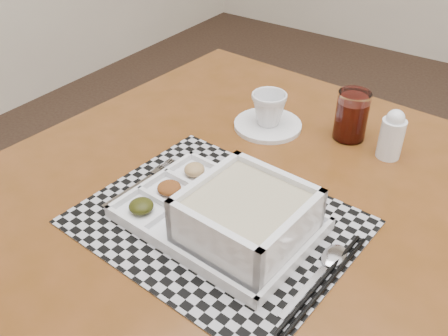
{
  "coord_description": "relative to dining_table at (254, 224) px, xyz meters",
  "views": [
    {
      "loc": [
        -0.18,
        -0.81,
        1.31
      ],
      "look_at": [
        -0.58,
        -0.23,
        0.8
      ],
      "focal_mm": 40.0,
      "sensor_mm": 36.0,
      "label": 1
    }
  ],
  "objects": [
    {
      "name": "creamer_bottle",
      "position": [
        0.15,
        0.26,
        0.13
      ],
      "size": [
        0.05,
        0.05,
        0.11
      ],
      "color": "white",
      "rests_on": "dining_table"
    },
    {
      "name": "saucer",
      "position": [
        -0.1,
        0.22,
        0.08
      ],
      "size": [
        0.15,
        0.15,
        0.01
      ],
      "primitive_type": "cylinder",
      "color": "white",
      "rests_on": "dining_table"
    },
    {
      "name": "serving_tray",
      "position": [
        0.03,
        -0.11,
        0.11
      ],
      "size": [
        0.33,
        0.24,
        0.09
      ],
      "color": "white",
      "rests_on": "placemat"
    },
    {
      "name": "dining_table",
      "position": [
        0.0,
        0.0,
        0.0
      ],
      "size": [
        1.05,
        1.05,
        0.74
      ],
      "color": "#522F0F",
      "rests_on": "ground"
    },
    {
      "name": "cup",
      "position": [
        -0.1,
        0.22,
        0.12
      ],
      "size": [
        0.1,
        0.1,
        0.07
      ],
      "primitive_type": "imported",
      "rotation": [
        0.0,
        0.0,
        0.28
      ],
      "color": "white",
      "rests_on": "saucer"
    },
    {
      "name": "chopsticks",
      "position": [
        0.2,
        -0.13,
        0.08
      ],
      "size": [
        0.03,
        0.24,
        0.01
      ],
      "color": "black",
      "rests_on": "placemat"
    },
    {
      "name": "juice_glass",
      "position": [
        0.06,
        0.28,
        0.13
      ],
      "size": [
        0.07,
        0.07,
        0.11
      ],
      "color": "white",
      "rests_on": "dining_table"
    },
    {
      "name": "fork",
      "position": [
        -0.19,
        -0.1,
        0.08
      ],
      "size": [
        0.03,
        0.19,
        0.0
      ],
      "color": "silver",
      "rests_on": "placemat"
    },
    {
      "name": "spoon",
      "position": [
        0.19,
        -0.08,
        0.08
      ],
      "size": [
        0.04,
        0.18,
        0.01
      ],
      "color": "silver",
      "rests_on": "placemat"
    },
    {
      "name": "placemat",
      "position": [
        -0.01,
        -0.11,
        0.08
      ],
      "size": [
        0.47,
        0.39,
        0.0
      ],
      "primitive_type": "cube",
      "rotation": [
        0.0,
        0.0,
        -0.07
      ],
      "color": "#9B9BA2",
      "rests_on": "dining_table"
    }
  ]
}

